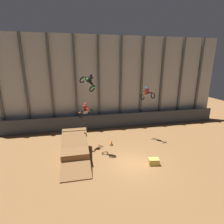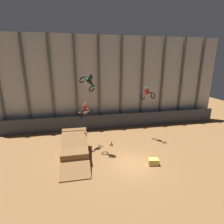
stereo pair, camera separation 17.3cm
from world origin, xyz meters
name	(u,v)px [view 1 (the left image)]	position (x,y,z in m)	size (l,w,h in m)	color
ground_plane	(133,164)	(0.00, 0.00, 0.00)	(60.00, 60.00, 0.00)	olive
arena_back_wall	(110,83)	(0.00, 10.40, 6.10)	(32.00, 0.40, 12.20)	#ADB2B7
lower_barrier	(111,121)	(0.00, 9.26, 0.99)	(31.36, 0.20, 1.97)	#383D47
dirt_ramp	(75,149)	(-4.99, 2.58, 0.74)	(2.47, 5.96, 2.23)	brown
rider_bike_left_air	(85,111)	(-3.76, 4.27, 4.00)	(1.60, 1.59, 1.45)	black
rider_bike_center_air	(88,82)	(-3.44, 3.15, 7.04)	(1.65, 1.74, 1.70)	black
rider_bike_right_air	(147,94)	(3.22, 4.97, 5.37)	(1.49, 1.78, 1.60)	black
traffic_cone_near_ramp	(111,143)	(-1.09, 4.03, 0.28)	(0.36, 0.36, 0.58)	black
hay_bale_trackside	(154,162)	(1.81, -0.46, 0.28)	(0.99, 0.75, 0.57)	#CCB751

